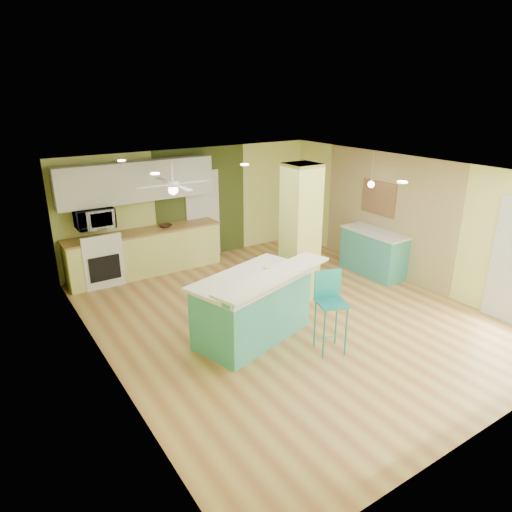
# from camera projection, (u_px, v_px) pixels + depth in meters

# --- Properties ---
(floor) EXTENTS (6.00, 7.00, 0.01)m
(floor) POSITION_uv_depth(u_px,v_px,m) (286.00, 316.00, 7.89)
(floor) COLOR #9A6436
(floor) RESTS_ON ground
(ceiling) EXTENTS (6.00, 7.00, 0.01)m
(ceiling) POSITION_uv_depth(u_px,v_px,m) (290.00, 171.00, 7.03)
(ceiling) COLOR white
(ceiling) RESTS_ON wall_back
(wall_back) EXTENTS (6.00, 0.01, 2.50)m
(wall_back) POSITION_uv_depth(u_px,v_px,m) (194.00, 205.00, 10.21)
(wall_back) COLOR #DDE379
(wall_back) RESTS_ON floor
(wall_front) EXTENTS (6.00, 0.01, 2.50)m
(wall_front) POSITION_uv_depth(u_px,v_px,m) (493.00, 340.00, 4.71)
(wall_front) COLOR #DDE379
(wall_front) RESTS_ON floor
(wall_left) EXTENTS (0.01, 7.00, 2.50)m
(wall_left) POSITION_uv_depth(u_px,v_px,m) (103.00, 289.00, 5.91)
(wall_left) COLOR #DDE379
(wall_left) RESTS_ON floor
(wall_right) EXTENTS (0.01, 7.00, 2.50)m
(wall_right) POSITION_uv_depth(u_px,v_px,m) (409.00, 220.00, 9.01)
(wall_right) COLOR #DDE379
(wall_right) RESTS_ON floor
(wood_panel) EXTENTS (0.02, 3.40, 2.50)m
(wood_panel) POSITION_uv_depth(u_px,v_px,m) (385.00, 214.00, 9.47)
(wood_panel) COLOR #958155
(wood_panel) RESTS_ON floor
(olive_accent) EXTENTS (2.20, 0.02, 2.50)m
(olive_accent) POSITION_uv_depth(u_px,v_px,m) (202.00, 204.00, 10.30)
(olive_accent) COLOR #3F4C1E
(olive_accent) RESTS_ON floor
(interior_door) EXTENTS (0.82, 0.05, 2.00)m
(interior_door) POSITION_uv_depth(u_px,v_px,m) (203.00, 215.00, 10.36)
(interior_door) COLOR silver
(interior_door) RESTS_ON floor
(column) EXTENTS (0.55, 0.55, 2.50)m
(column) POSITION_uv_depth(u_px,v_px,m) (300.00, 233.00, 8.19)
(column) COLOR #BDC259
(column) RESTS_ON floor
(kitchen_run) EXTENTS (3.25, 0.63, 0.94)m
(kitchen_run) POSITION_uv_depth(u_px,v_px,m) (146.00, 252.00, 9.57)
(kitchen_run) COLOR #E6E678
(kitchen_run) RESTS_ON floor
(stove) EXTENTS (0.76, 0.66, 1.08)m
(stove) POSITION_uv_depth(u_px,v_px,m) (100.00, 262.00, 9.07)
(stove) COLOR white
(stove) RESTS_ON floor
(upper_cabinets) EXTENTS (3.20, 0.34, 0.80)m
(upper_cabinets) POSITION_uv_depth(u_px,v_px,m) (137.00, 181.00, 9.15)
(upper_cabinets) COLOR silver
(upper_cabinets) RESTS_ON wall_back
(microwave) EXTENTS (0.70, 0.48, 0.39)m
(microwave) POSITION_uv_depth(u_px,v_px,m) (95.00, 218.00, 8.78)
(microwave) COLOR white
(microwave) RESTS_ON wall_back
(ceiling_fan) EXTENTS (1.41, 1.41, 0.61)m
(ceiling_fan) POSITION_uv_depth(u_px,v_px,m) (173.00, 185.00, 8.18)
(ceiling_fan) COLOR white
(ceiling_fan) RESTS_ON ceiling
(pendant_lamp) EXTENTS (0.14, 0.14, 0.69)m
(pendant_lamp) POSITION_uv_depth(u_px,v_px,m) (371.00, 184.00, 9.20)
(pendant_lamp) COLOR silver
(pendant_lamp) RESTS_ON ceiling
(wall_decor) EXTENTS (0.03, 0.90, 0.70)m
(wall_decor) POSITION_uv_depth(u_px,v_px,m) (379.00, 198.00, 9.51)
(wall_decor) COLOR brown
(wall_decor) RESTS_ON wood_panel
(peninsula) EXTENTS (2.31, 1.70, 1.17)m
(peninsula) POSITION_uv_depth(u_px,v_px,m) (254.00, 306.00, 7.04)
(peninsula) COLOR teal
(peninsula) RESTS_ON floor
(bar_stool) EXTENTS (0.52, 0.52, 1.23)m
(bar_stool) POSITION_uv_depth(u_px,v_px,m) (330.00, 299.00, 6.62)
(bar_stool) COLOR teal
(bar_stool) RESTS_ON floor
(side_counter) EXTENTS (0.61, 1.44, 0.93)m
(side_counter) POSITION_uv_depth(u_px,v_px,m) (373.00, 252.00, 9.57)
(side_counter) COLOR teal
(side_counter) RESTS_ON floor
(fruit_bowl) EXTENTS (0.31, 0.31, 0.06)m
(fruit_bowl) POSITION_uv_depth(u_px,v_px,m) (166.00, 226.00, 9.63)
(fruit_bowl) COLOR #381F16
(fruit_bowl) RESTS_ON kitchen_run
(canister) EXTENTS (0.14, 0.14, 0.18)m
(canister) POSITION_uv_depth(u_px,v_px,m) (268.00, 272.00, 6.85)
(canister) COLOR yellow
(canister) RESTS_ON peninsula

